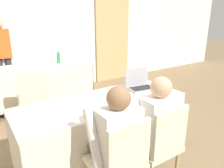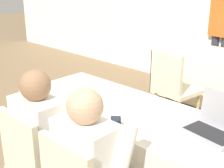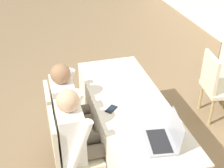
{
  "view_description": "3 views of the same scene",
  "coord_description": "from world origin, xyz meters",
  "px_view_note": "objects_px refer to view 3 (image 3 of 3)",
  "views": [
    {
      "loc": [
        -1.16,
        -1.94,
        1.7
      ],
      "look_at": [
        0.0,
        -0.19,
        1.01
      ],
      "focal_mm": 35.0,
      "sensor_mm": 36.0,
      "label": 1
    },
    {
      "loc": [
        1.38,
        -1.62,
        1.71
      ],
      "look_at": [
        0.0,
        -0.19,
        1.01
      ],
      "focal_mm": 50.0,
      "sensor_mm": 36.0,
      "label": 2
    },
    {
      "loc": [
        2.39,
        -0.85,
        2.54
      ],
      "look_at": [
        0.0,
        -0.19,
        1.01
      ],
      "focal_mm": 50.0,
      "sensor_mm": 36.0,
      "label": 3
    }
  ],
  "objects_px": {
    "laptop": "(164,138)",
    "chair_far_spare": "(217,84)",
    "chair_near_left": "(63,121)",
    "person_white_shirt": "(79,136)",
    "person_checkered_shirt": "(71,107)",
    "cell_phone": "(111,109)",
    "chair_near_right": "(69,151)"
  },
  "relations": [
    {
      "from": "person_checkered_shirt",
      "to": "chair_near_right",
      "type": "bearing_deg",
      "value": 167.6
    },
    {
      "from": "chair_near_left",
      "to": "person_white_shirt",
      "type": "height_order",
      "value": "person_white_shirt"
    },
    {
      "from": "person_checkered_shirt",
      "to": "cell_phone",
      "type": "bearing_deg",
      "value": -129.93
    },
    {
      "from": "cell_phone",
      "to": "chair_near_right",
      "type": "xyz_separation_m",
      "value": [
        0.18,
        -0.45,
        -0.27
      ]
    },
    {
      "from": "chair_near_right",
      "to": "person_checkered_shirt",
      "type": "distance_m",
      "value": 0.5
    },
    {
      "from": "chair_far_spare",
      "to": "person_white_shirt",
      "type": "relative_size",
      "value": 0.77
    },
    {
      "from": "chair_near_left",
      "to": "person_white_shirt",
      "type": "distance_m",
      "value": 0.5
    },
    {
      "from": "chair_near_right",
      "to": "person_white_shirt",
      "type": "bearing_deg",
      "value": -90.0
    },
    {
      "from": "cell_phone",
      "to": "chair_near_left",
      "type": "relative_size",
      "value": 0.15
    },
    {
      "from": "person_white_shirt",
      "to": "laptop",
      "type": "bearing_deg",
      "value": -120.93
    },
    {
      "from": "chair_near_left",
      "to": "person_white_shirt",
      "type": "relative_size",
      "value": 0.77
    },
    {
      "from": "chair_near_left",
      "to": "cell_phone",
      "type": "bearing_deg",
      "value": -122.87
    },
    {
      "from": "cell_phone",
      "to": "chair_near_left",
      "type": "height_order",
      "value": "chair_near_left"
    },
    {
      "from": "chair_near_right",
      "to": "chair_far_spare",
      "type": "distance_m",
      "value": 2.08
    },
    {
      "from": "laptop",
      "to": "person_checkered_shirt",
      "type": "relative_size",
      "value": 0.32
    },
    {
      "from": "chair_near_left",
      "to": "person_checkered_shirt",
      "type": "relative_size",
      "value": 0.77
    },
    {
      "from": "chair_near_right",
      "to": "person_checkered_shirt",
      "type": "height_order",
      "value": "person_checkered_shirt"
    },
    {
      "from": "chair_far_spare",
      "to": "person_checkered_shirt",
      "type": "xyz_separation_m",
      "value": [
        0.22,
        -1.86,
        0.16
      ]
    },
    {
      "from": "laptop",
      "to": "chair_far_spare",
      "type": "distance_m",
      "value": 1.65
    },
    {
      "from": "cell_phone",
      "to": "chair_near_right",
      "type": "distance_m",
      "value": 0.55
    },
    {
      "from": "cell_phone",
      "to": "person_white_shirt",
      "type": "xyz_separation_m",
      "value": [
        0.18,
        -0.35,
        -0.11
      ]
    },
    {
      "from": "chair_near_left",
      "to": "chair_near_right",
      "type": "relative_size",
      "value": 1.0
    },
    {
      "from": "chair_near_right",
      "to": "person_white_shirt",
      "type": "height_order",
      "value": "person_white_shirt"
    },
    {
      "from": "chair_near_left",
      "to": "chair_far_spare",
      "type": "height_order",
      "value": "same"
    },
    {
      "from": "chair_far_spare",
      "to": "person_checkered_shirt",
      "type": "height_order",
      "value": "person_checkered_shirt"
    },
    {
      "from": "chair_near_left",
      "to": "person_white_shirt",
      "type": "xyz_separation_m",
      "value": [
        0.47,
        0.1,
        0.16
      ]
    },
    {
      "from": "chair_far_spare",
      "to": "cell_phone",
      "type": "bearing_deg",
      "value": 116.5
    },
    {
      "from": "cell_phone",
      "to": "person_white_shirt",
      "type": "bearing_deg",
      "value": -107.09
    },
    {
      "from": "chair_near_right",
      "to": "person_white_shirt",
      "type": "xyz_separation_m",
      "value": [
        0.0,
        0.1,
        0.16
      ]
    },
    {
      "from": "chair_near_left",
      "to": "chair_near_right",
      "type": "bearing_deg",
      "value": -180.0
    },
    {
      "from": "chair_near_right",
      "to": "chair_far_spare",
      "type": "height_order",
      "value": "same"
    },
    {
      "from": "laptop",
      "to": "person_checkered_shirt",
      "type": "height_order",
      "value": "person_checkered_shirt"
    }
  ]
}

